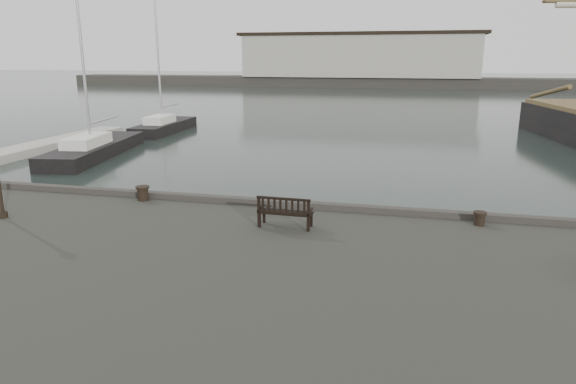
{
  "coord_description": "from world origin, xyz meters",
  "views": [
    {
      "loc": [
        3.1,
        -14.2,
        5.81
      ],
      "look_at": [
        -0.2,
        -0.5,
        2.1
      ],
      "focal_mm": 32.0,
      "sensor_mm": 36.0,
      "label": 1
    }
  ],
  "objects_px": {
    "bench": "(285,218)",
    "yacht_d": "(165,129)",
    "bollard_right": "(480,218)",
    "bollard_left": "(143,193)",
    "yacht_c": "(96,152)"
  },
  "relations": [
    {
      "from": "bollard_right",
      "to": "yacht_c",
      "type": "distance_m",
      "value": 24.54
    },
    {
      "from": "bollard_right",
      "to": "yacht_d",
      "type": "relative_size",
      "value": 0.03
    },
    {
      "from": "bench",
      "to": "bollard_right",
      "type": "height_order",
      "value": "bench"
    },
    {
      "from": "bollard_left",
      "to": "yacht_c",
      "type": "xyz_separation_m",
      "value": [
        -10.67,
        13.38,
        -1.53
      ]
    },
    {
      "from": "bench",
      "to": "bollard_right",
      "type": "xyz_separation_m",
      "value": [
        4.89,
        1.35,
        -0.08
      ]
    },
    {
      "from": "bench",
      "to": "yacht_d",
      "type": "xyz_separation_m",
      "value": [
        -16.24,
        25.39,
        -1.58
      ]
    },
    {
      "from": "bench",
      "to": "yacht_d",
      "type": "bearing_deg",
      "value": 124.03
    },
    {
      "from": "bench",
      "to": "yacht_c",
      "type": "height_order",
      "value": "yacht_c"
    },
    {
      "from": "bollard_left",
      "to": "yacht_c",
      "type": "bearing_deg",
      "value": 128.57
    },
    {
      "from": "bollard_left",
      "to": "yacht_d",
      "type": "height_order",
      "value": "yacht_d"
    },
    {
      "from": "bollard_left",
      "to": "yacht_c",
      "type": "distance_m",
      "value": 17.19
    },
    {
      "from": "bench",
      "to": "yacht_d",
      "type": "distance_m",
      "value": 30.18
    },
    {
      "from": "bollard_left",
      "to": "yacht_d",
      "type": "distance_m",
      "value": 26.52
    },
    {
      "from": "bench",
      "to": "bollard_right",
      "type": "relative_size",
      "value": 3.96
    },
    {
      "from": "bollard_left",
      "to": "yacht_c",
      "type": "height_order",
      "value": "yacht_c"
    }
  ]
}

